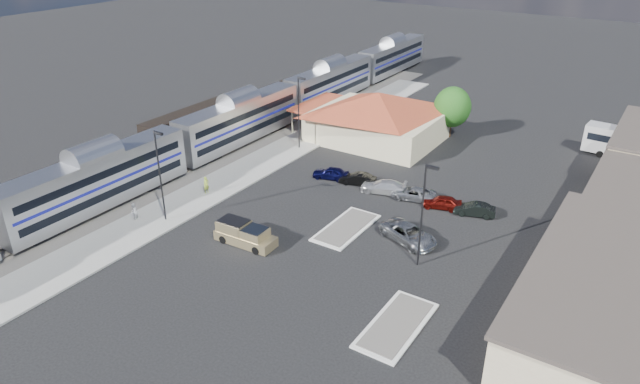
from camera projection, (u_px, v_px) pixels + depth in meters
The scene contains 23 objects.
ground at pixel (298, 226), 52.84m from camera, with size 280.00×280.00×0.00m, color black.
railbed at pixel (194, 152), 69.12m from camera, with size 16.00×100.00×0.12m, color #4C4944.
platform at pixel (240, 174), 63.20m from camera, with size 5.50×92.00×0.18m, color gray.
passenger_train at pixel (240, 122), 70.46m from camera, with size 3.00×104.00×5.55m.
freight_cars at pixel (190, 127), 71.74m from camera, with size 2.80×46.00×4.00m.
station_depot at pixel (377, 116), 71.81m from camera, with size 18.35×12.24×6.20m.
traffic_island_south at pixel (346, 227), 52.35m from camera, with size 3.30×7.50×0.21m.
traffic_island_north at pixel (396, 325), 39.92m from camera, with size 3.30×7.50×0.21m.
lamp_plat_s at pixel (160, 169), 51.31m from camera, with size 1.08×0.25×9.00m.
lamp_plat_n at pixel (299, 107), 67.91m from camera, with size 1.08×0.25×9.00m.
lamp_lot at pixel (424, 208), 44.59m from camera, with size 1.08×0.25×9.00m.
tree_depot at pixel (452, 107), 72.25m from camera, with size 4.71×4.71×6.63m.
pickup_truck at pixel (245, 235), 49.56m from camera, with size 5.63×2.27×1.92m.
suv at pixel (409, 234), 49.99m from camera, with size 2.56×5.54×1.54m, color #95989C.
coach_bus at pixel (636, 145), 65.85m from camera, with size 11.30×3.25×3.58m.
person_a at pixel (206, 185), 58.35m from camera, with size 0.65×0.43×1.78m, color #9DB538.
person_b at pixel (134, 211), 53.28m from camera, with size 0.79×0.61×1.62m, color silver.
parked_car_a at pixel (331, 173), 61.99m from camera, with size 1.60×3.99×1.36m, color #0B0C3A.
parked_car_b at pixel (358, 179), 60.67m from camera, with size 1.37×3.94×1.30m, color black.
parked_car_c at pixel (383, 187), 58.86m from camera, with size 1.93×4.76×1.38m, color silver.
parked_car_d at pixel (413, 193), 57.54m from camera, with size 2.12×4.59×1.28m, color gray.
parked_car_e at pixel (442, 202), 55.74m from camera, with size 1.56×3.87×1.32m, color maroon.
parked_car_f at pixel (474, 209), 54.41m from camera, with size 1.35×3.88×1.28m, color black.
Camera 1 is at (26.80, -37.61, 25.96)m, focal length 32.00 mm.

